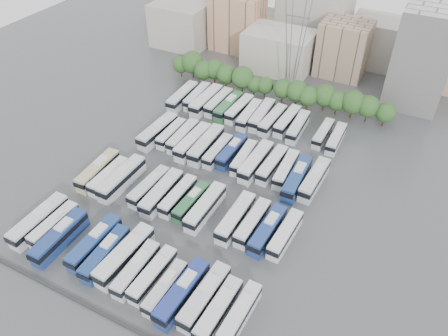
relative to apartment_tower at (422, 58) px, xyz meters
The scene contains 57 objects.
ground 68.48m from the apartment_tower, 120.38° to the right, with size 220.00×220.00×0.00m, color #424447.
parapet 97.98m from the apartment_tower, 110.49° to the right, with size 56.00×0.50×0.50m, color #2D2D30.
tree_line 39.10m from the apartment_tower, 155.48° to the right, with size 64.82×7.90×8.42m.
city_buildings 44.02m from the apartment_tower, 161.51° to the left, with size 102.00×35.00×20.00m.
apartment_tower is the anchor object (origin of this frame).
electricity_pylon 33.47m from the apartment_tower, 165.96° to the right, with size 9.00×6.91×33.83m.
bus_r0_s0 99.21m from the apartment_tower, 124.13° to the right, with size 2.94×13.38×4.20m.
bus_r0_s1 97.02m from the apartment_tower, 122.82° to the right, with size 2.61×11.41×3.57m.
bus_r0_s2 96.84m from the apartment_tower, 120.56° to the right, with size 3.01×12.93×4.05m.
bus_r0_s4 92.05m from the apartment_tower, 117.58° to the right, with size 2.82×12.79×4.01m.
bus_r0_s5 91.52m from the apartment_tower, 115.44° to the right, with size 3.14×12.25×3.81m.
bus_r0_s6 89.03m from the apartment_tower, 113.75° to the right, with size 3.57×13.78×4.29m.
bus_r0_s7 89.01m from the apartment_tower, 111.35° to the right, with size 2.74×11.69×3.65m.
bus_r0_s8 87.57m from the apartment_tower, 109.49° to the right, with size 2.85×11.62×3.62m.
bus_r0_s9 87.68m from the apartment_tower, 107.18° to the right, with size 2.48×10.82×3.39m.
bus_r0_s10 86.45m from the apartment_tower, 105.30° to the right, with size 3.41×13.06×4.06m.
bus_r0_s11 84.61m from the apartment_tower, 103.10° to the right, with size 3.32×12.89×4.01m.
bus_r0_s12 84.98m from the apartment_tower, 100.89° to the right, with size 3.01×12.03×3.75m.
bus_r0_s13 83.49m from the apartment_tower, 98.81° to the right, with size 2.83×11.43×3.56m.
bus_r1_s0 85.70m from the apartment_tower, 130.61° to the right, with size 3.40×12.81×3.98m.
bus_r1_s1 83.96m from the apartment_tower, 128.75° to the right, with size 2.52×11.53×3.62m.
bus_r1_s2 81.60m from the apartment_tower, 127.24° to the right, with size 3.05×13.55×4.24m.
bus_r1_s4 77.34m from the apartment_tower, 123.64° to the right, with size 3.09×11.92×3.71m.
bus_r1_s5 75.89m from the apartment_tower, 121.21° to the right, with size 3.02×13.04×4.08m.
bus_r1_s6 73.44m from the apartment_tower, 119.37° to the right, with size 2.59×11.41×3.57m.
bus_r1_s7 72.13m from the apartment_tower, 116.99° to the right, with size 2.82×10.91×3.39m.
bus_r1_s8 70.87m from the apartment_tower, 114.42° to the right, with size 2.89×12.75×3.99m.
bus_r1_s10 68.26m from the apartment_tower, 109.37° to the right, with size 2.86×12.75×4.00m.
bus_r1_s11 66.86m from the apartment_tower, 106.72° to the right, with size 2.87×11.85×3.70m.
bus_r1_s12 66.41m from the apartment_tower, 103.81° to the right, with size 3.21×12.32×3.83m.
bus_r1_s13 65.18m from the apartment_tower, 101.10° to the right, with size 3.07×11.78×3.66m.
bus_r2_s1 70.42m from the apartment_tower, 138.52° to the right, with size 3.39×13.61×4.24m.
bus_r2_s2 67.42m from the apartment_tower, 137.42° to the right, with size 2.52×10.90×3.41m.
bus_r2_s3 64.96m from the apartment_tower, 135.52° to the right, with size 2.99×12.10×3.77m.
bus_r2_s4 63.38m from the apartment_tower, 132.60° to the right, with size 3.05×13.19×4.12m.
bus_r2_s5 60.88m from the apartment_tower, 130.48° to the right, with size 3.25×13.60×4.25m.
bus_r2_s6 59.27m from the apartment_tower, 127.64° to the right, with size 2.44×11.18×3.51m.
bus_r2_s7 56.52m from the apartment_tower, 125.98° to the right, with size 2.75×11.73×3.67m.
bus_r2_s8 55.23m from the apartment_tower, 122.56° to the right, with size 2.99×11.24×3.49m.
bus_r2_s9 53.94m from the apartment_tower, 119.41° to the right, with size 3.17×13.36×4.17m.
bus_r2_s10 51.57m from the apartment_tower, 116.42° to the right, with size 3.07×12.17×3.79m.
bus_r2_s11 50.30m from the apartment_tower, 112.89° to the right, with size 3.07×11.79×3.67m.
bus_r2_s12 51.04m from the apartment_tower, 108.52° to the right, with size 3.25×13.25×4.13m.
bus_r2_s13 48.69m from the apartment_tower, 105.20° to the right, with size 3.24×12.92×4.02m.
bus_r3_s0 63.60m from the apartment_tower, 152.34° to the right, with size 3.24×13.19×4.12m.
bus_r3_s1 59.70m from the apartment_tower, 152.61° to the right, with size 3.24×12.17×3.78m.
bus_r3_s2 57.21m from the apartment_tower, 150.06° to the right, with size 3.14×13.68×4.28m.
bus_r3_s3 54.01m from the apartment_tower, 149.37° to the right, with size 2.79×12.11×3.79m.
bus_r3_s4 51.61m from the apartment_tower, 146.68° to the right, with size 2.92×12.44×3.89m.
bus_r3_s5 48.95m from the apartment_tower, 144.93° to the right, with size 3.10×12.04×3.75m.
bus_r3_s6 47.04m from the apartment_tower, 140.88° to the right, with size 3.13×12.15×3.78m.
bus_r3_s7 44.03m from the apartment_tower, 139.63° to the right, with size 3.31×12.83×3.99m.
bus_r3_s8 42.22m from the apartment_tower, 135.79° to the right, with size 3.24×12.37×3.85m.
bus_r3_s9 38.90m from the apartment_tower, 133.65° to the right, with size 3.18×12.29×3.82m.
bus_r3_s10 37.77m from the apartment_tower, 128.42° to the right, with size 3.04×12.11×3.77m.
bus_r3_s12 34.17m from the apartment_tower, 119.84° to the right, with size 2.52×10.88×3.40m.
bus_r3_s13 33.30m from the apartment_tower, 113.72° to the right, with size 2.63×11.16×3.49m.
Camera 1 is at (36.66, -58.80, 62.70)m, focal length 35.00 mm.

